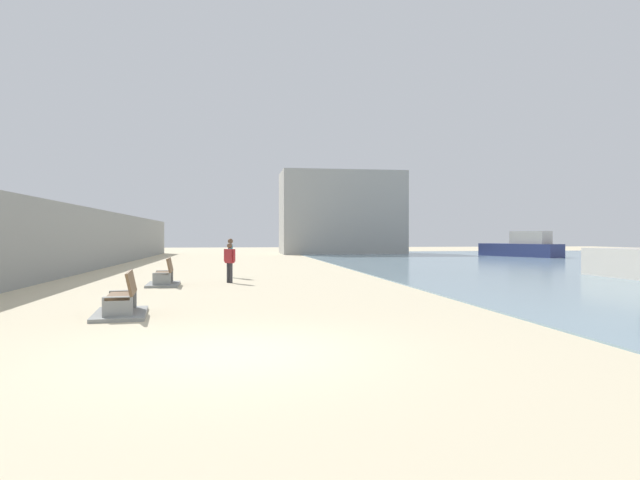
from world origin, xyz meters
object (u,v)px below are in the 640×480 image
object	(u,v)px
person_walking	(230,255)
boat_distant	(522,247)
person_standing	(230,260)
bench_near	(122,305)
bench_far	(164,279)

from	to	relation	value
person_walking	boat_distant	distance (m)	31.02
person_walking	person_standing	distance (m)	2.70
bench_near	person_walking	distance (m)	11.35
bench_near	bench_far	world-z (taller)	same
boat_distant	bench_far	bearing A→B (deg)	-138.70
bench_near	person_standing	xyz separation A→B (m)	(2.29, 8.39, 0.63)
person_standing	boat_distant	size ratio (longest dim) A/B	0.20
bench_near	bench_far	bearing A→B (deg)	90.15
bench_far	bench_near	bearing A→B (deg)	-89.85
bench_far	person_walking	xyz separation A→B (m)	(2.31, 3.45, 0.73)
bench_near	bench_far	size ratio (longest dim) A/B	1.03
bench_near	bench_far	xyz separation A→B (m)	(-0.02, 7.64, 0.00)
bench_near	person_standing	size ratio (longest dim) A/B	1.46
person_walking	person_standing	xyz separation A→B (m)	(-0.01, -2.70, -0.10)
person_walking	person_standing	bearing A→B (deg)	-90.13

